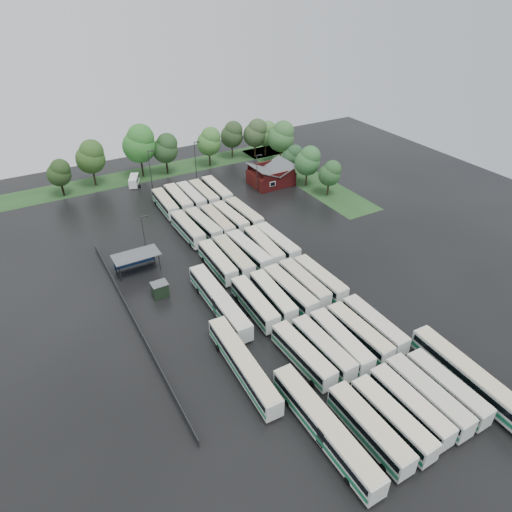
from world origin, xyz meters
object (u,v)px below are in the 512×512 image
artic_bus_west_a (324,427)px  minibus (134,180)px  brick_building (271,177)px  artic_bus_east (471,379)px

artic_bus_west_a → minibus: size_ratio=3.26×
brick_building → minibus: size_ratio=1.77×
minibus → artic_bus_west_a: bearing=-67.9°
artic_bus_west_a → brick_building: bearing=63.5°
artic_bus_west_a → artic_bus_east: 21.32m
brick_building → artic_bus_east: 70.46m
brick_building → minibus: bearing=151.4°
brick_building → minibus: (-30.29, 16.49, -0.57)m
artic_bus_east → minibus: 87.89m
brick_building → minibus: 34.50m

